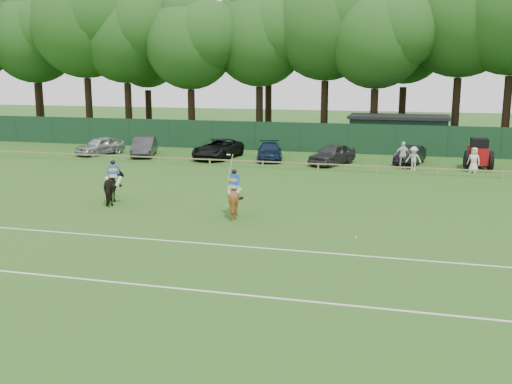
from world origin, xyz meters
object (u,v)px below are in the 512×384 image
(spectator_right, at_px, (474,160))
(suv_black, at_px, (218,149))
(estate_black, at_px, (410,155))
(spectator_mid, at_px, (403,155))
(sedan_silver, at_px, (100,146))
(tractor, at_px, (478,154))
(hatch_grey, at_px, (332,154))
(spectator_left, at_px, (414,159))
(sedan_navy, at_px, (270,152))
(sedan_grey, at_px, (144,146))
(utility_shed, at_px, (398,133))
(horse_dark, at_px, (114,187))
(polo_ball, at_px, (356,238))
(horse_chestnut, at_px, (234,198))

(spectator_right, bearing_deg, suv_black, -164.19)
(estate_black, height_order, spectator_mid, spectator_mid)
(sedan_silver, bearing_deg, tractor, 22.34)
(hatch_grey, height_order, spectator_left, spectator_left)
(sedan_silver, xyz_separation_m, sedan_navy, (14.24, 0.62, -0.07))
(sedan_grey, relative_size, suv_black, 0.85)
(utility_shed, bearing_deg, spectator_right, -62.30)
(horse_dark, xyz_separation_m, tractor, (19.45, 16.60, 0.16))
(horse_dark, distance_m, suv_black, 16.80)
(spectator_right, distance_m, tractor, 1.65)
(spectator_mid, bearing_deg, sedan_navy, 155.64)
(sedan_navy, relative_size, tractor, 1.71)
(horse_dark, relative_size, suv_black, 0.38)
(tractor, bearing_deg, spectator_right, -106.34)
(polo_ball, bearing_deg, suv_black, 122.38)
(sedan_grey, distance_m, utility_shed, 21.62)
(sedan_silver, bearing_deg, suv_black, 24.36)
(utility_shed, bearing_deg, tractor, -56.24)
(sedan_grey, xyz_separation_m, suv_black, (6.21, 0.23, -0.01))
(spectator_right, distance_m, utility_shed, 11.58)
(horse_dark, xyz_separation_m, utility_shed, (13.67, 25.24, 0.65))
(spectator_right, height_order, tractor, tractor)
(sedan_silver, bearing_deg, spectator_right, 19.21)
(polo_ball, bearing_deg, sedan_grey, 133.60)
(polo_ball, bearing_deg, sedan_navy, 113.01)
(horse_dark, bearing_deg, hatch_grey, -143.37)
(sedan_navy, bearing_deg, spectator_left, -25.07)
(sedan_grey, height_order, spectator_mid, spectator_mid)
(sedan_navy, bearing_deg, sedan_silver, 168.68)
(horse_chestnut, height_order, spectator_left, horse_chestnut)
(hatch_grey, xyz_separation_m, spectator_mid, (5.07, -0.51, 0.20))
(polo_ball, bearing_deg, sedan_silver, 139.18)
(hatch_grey, relative_size, spectator_left, 2.66)
(sedan_grey, bearing_deg, sedan_silver, 164.92)
(horse_chestnut, relative_size, suv_black, 0.32)
(sedan_navy, distance_m, spectator_mid, 10.16)
(tractor, bearing_deg, utility_shed, 121.65)
(polo_ball, bearing_deg, tractor, 71.98)
(suv_black, relative_size, tractor, 2.04)
(estate_black, relative_size, spectator_mid, 2.16)
(estate_black, bearing_deg, sedan_navy, -163.57)
(estate_black, bearing_deg, sedan_silver, -163.77)
(horse_chestnut, distance_m, sedan_silver, 24.22)
(spectator_left, xyz_separation_m, polo_ball, (-2.15, -18.27, -0.79))
(spectator_right, bearing_deg, horse_dark, -120.55)
(horse_chestnut, xyz_separation_m, suv_black, (-6.80, 17.80, -0.11))
(horse_dark, distance_m, sedan_silver, 19.17)
(suv_black, bearing_deg, sedan_navy, 8.80)
(hatch_grey, relative_size, estate_black, 1.07)
(sedan_navy, relative_size, utility_shed, 0.55)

